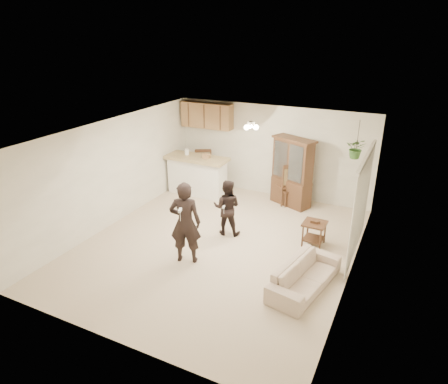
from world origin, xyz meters
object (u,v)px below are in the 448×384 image
at_px(chair_hutch_right, 285,191).
at_px(child, 227,206).
at_px(china_hutch, 292,173).
at_px(adult, 185,220).
at_px(sofa, 305,270).
at_px(chair_hutch_left, 287,195).
at_px(chair_bar, 204,179).
at_px(side_table, 314,233).

bearing_deg(chair_hutch_right, child, 29.06).
bearing_deg(child, china_hutch, -123.30).
xyz_separation_m(adult, china_hutch, (1.04, 3.61, -0.00)).
distance_m(sofa, china_hutch, 3.75).
relative_size(chair_hutch_left, chair_hutch_right, 0.82).
height_order(adult, chair_bar, adult).
bearing_deg(chair_hutch_right, adult, 31.53).
xyz_separation_m(child, chair_bar, (-1.79, 2.16, -0.35)).
relative_size(adult, chair_hutch_right, 1.57).
height_order(adult, chair_hutch_left, adult).
xyz_separation_m(child, china_hutch, (0.81, 2.22, 0.22)).
distance_m(adult, side_table, 2.84).
distance_m(side_table, chair_hutch_left, 2.19).
relative_size(side_table, chair_hutch_right, 0.51).
height_order(sofa, chair_bar, chair_bar).
height_order(china_hutch, chair_hutch_left, china_hutch).
bearing_deg(child, chair_hutch_right, -119.11).
bearing_deg(adult, side_table, -160.55).
height_order(child, side_table, child).
relative_size(chair_bar, chair_hutch_left, 1.22).
distance_m(china_hutch, side_table, 2.24).
bearing_deg(adult, chair_hutch_left, -124.91).
bearing_deg(sofa, china_hutch, 32.32).
bearing_deg(side_table, chair_hutch_right, 123.44).
xyz_separation_m(child, chair_hutch_right, (0.65, 2.27, -0.35)).
bearing_deg(chair_hutch_right, china_hutch, 116.21).
distance_m(side_table, chair_bar, 4.11).
height_order(sofa, child, child).
xyz_separation_m(side_table, chair_hutch_left, (-1.18, 1.84, -0.01)).
bearing_deg(chair_hutch_left, chair_bar, -140.44).
distance_m(child, chair_bar, 2.82).
xyz_separation_m(side_table, chair_hutch_right, (-1.26, 1.91, 0.05)).
bearing_deg(chair_hutch_left, child, -69.81).
bearing_deg(chair_bar, sofa, -70.02).
bearing_deg(chair_hutch_right, side_table, 78.47).
height_order(side_table, chair_hutch_right, chair_hutch_right).
distance_m(adult, chair_hutch_right, 3.82).
height_order(sofa, chair_hutch_left, chair_hutch_left).
distance_m(sofa, child, 2.51).
height_order(chair_bar, chair_hutch_right, chair_hutch_right).
xyz_separation_m(chair_bar, chair_hutch_right, (2.44, 0.11, 0.00)).
distance_m(china_hutch, chair_bar, 2.66).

